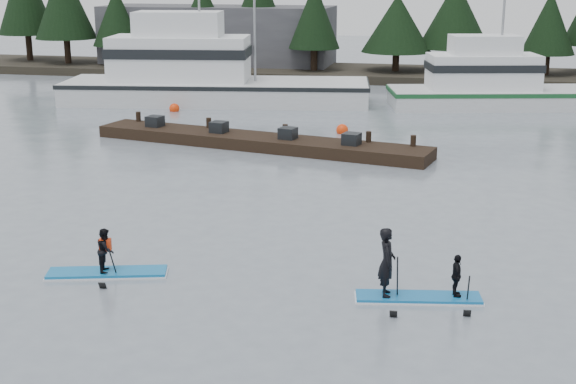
% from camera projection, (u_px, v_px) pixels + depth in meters
% --- Properties ---
extents(ground, '(160.00, 160.00, 0.00)m').
position_uv_depth(ground, '(236.00, 299.00, 19.69)').
color(ground, slate).
rests_on(ground, ground).
extents(far_shore, '(70.00, 8.00, 0.60)m').
position_uv_depth(far_shore, '(392.00, 74.00, 59.12)').
color(far_shore, '#2D281E').
rests_on(far_shore, ground).
extents(treeline, '(60.00, 4.00, 8.00)m').
position_uv_depth(treeline, '(392.00, 78.00, 59.20)').
color(treeline, black).
rests_on(treeline, ground).
extents(waterfront_building, '(18.00, 6.00, 5.00)m').
position_uv_depth(waterfront_building, '(218.00, 38.00, 63.30)').
color(waterfront_building, '#4C4C51').
rests_on(waterfront_building, ground).
extents(fishing_boat_large, '(18.70, 7.71, 10.19)m').
position_uv_depth(fishing_boat_large, '(207.00, 90.00, 48.38)').
color(fishing_boat_large, silver).
rests_on(fishing_boat_large, ground).
extents(fishing_boat_medium, '(14.39, 7.07, 8.33)m').
position_uv_depth(fishing_boat_medium, '(503.00, 97.00, 46.80)').
color(fishing_boat_medium, silver).
rests_on(fishing_boat_medium, ground).
extents(floating_dock, '(16.08, 5.40, 0.53)m').
position_uv_depth(floating_dock, '(258.00, 142.00, 36.31)').
color(floating_dock, black).
rests_on(floating_dock, ground).
extents(buoy_b, '(0.59, 0.59, 0.59)m').
position_uv_depth(buoy_b, '(342.00, 133.00, 39.49)').
color(buoy_b, red).
rests_on(buoy_b, ground).
extents(buoy_a, '(0.58, 0.58, 0.58)m').
position_uv_depth(buoy_a, '(174.00, 111.00, 45.57)').
color(buoy_a, red).
rests_on(buoy_a, ground).
extents(paddleboard_solo, '(3.20, 1.57, 1.78)m').
position_uv_depth(paddleboard_solo, '(106.00, 260.00, 21.15)').
color(paddleboard_solo, '#1168A6').
rests_on(paddleboard_solo, ground).
extents(paddleboard_duo, '(3.13, 1.41, 2.38)m').
position_uv_depth(paddleboard_duo, '(410.00, 275.00, 19.51)').
color(paddleboard_duo, '#1163A4').
rests_on(paddleboard_duo, ground).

